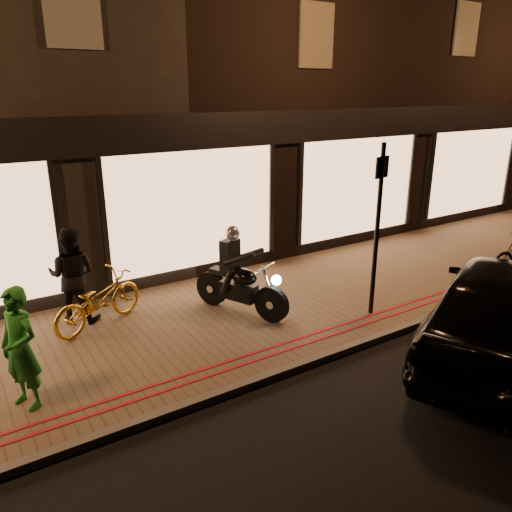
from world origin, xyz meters
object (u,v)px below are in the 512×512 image
(bicycle_gold, at_px, (98,301))
(motorcycle, at_px, (239,280))
(person_green, at_px, (20,349))
(sign_post, at_px, (378,222))
(parked_car, at_px, (504,307))

(bicycle_gold, bearing_deg, motorcycle, -133.15)
(motorcycle, xyz_separation_m, person_green, (-3.67, -0.94, 0.18))
(motorcycle, height_order, sign_post, sign_post)
(motorcycle, height_order, person_green, person_green)
(bicycle_gold, bearing_deg, person_green, 117.20)
(motorcycle, relative_size, sign_post, 0.61)
(motorcycle, relative_size, person_green, 1.14)
(person_green, bearing_deg, motorcycle, 74.77)
(motorcycle, distance_m, parked_car, 4.27)
(motorcycle, xyz_separation_m, sign_post, (1.98, -1.30, 1.06))
(motorcycle, relative_size, bicycle_gold, 1.04)
(motorcycle, bearing_deg, sign_post, -56.91)
(bicycle_gold, distance_m, person_green, 2.27)
(sign_post, xyz_separation_m, parked_car, (0.73, -2.00, -0.99))
(person_green, distance_m, parked_car, 6.81)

